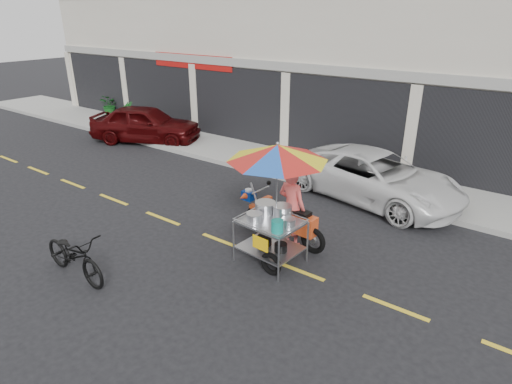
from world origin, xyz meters
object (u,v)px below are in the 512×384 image
Objects in this scene: white_pickup at (375,176)px; maroon_sedan at (146,124)px; food_vendor_rig at (281,184)px; near_bicycle at (74,255)px.

maroon_sedan is at bearing 100.44° from white_pickup.
food_vendor_rig is at bearing -175.92° from white_pickup.
white_pickup is (9.56, -0.10, -0.06)m from maroon_sedan.
maroon_sedan is 9.59m from near_bicycle.
near_bicycle is at bearing -126.90° from food_vendor_rig.
white_pickup reaches higher than near_bicycle.
food_vendor_rig reaches higher than white_pickup.
near_bicycle is at bearing -163.34° from maroon_sedan.
white_pickup is 7.78m from near_bicycle.
white_pickup is 2.62× the size of near_bicycle.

